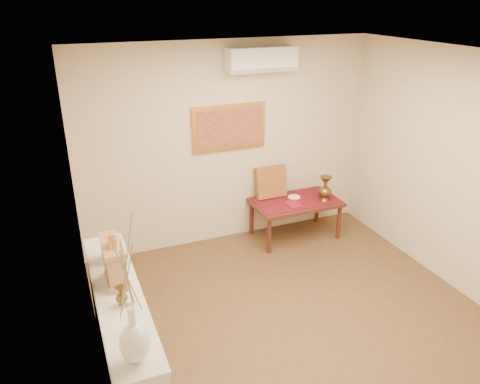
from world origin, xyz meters
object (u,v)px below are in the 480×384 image
low_table (296,205)px  wooden_chest (111,248)px  white_vase (129,294)px  mantel_clock (115,264)px  brass_urn_tall (325,186)px  display_ledge (124,340)px

low_table → wooden_chest: bearing=-152.8°
white_vase → mantel_clock: 1.04m
white_vase → mantel_clock: (0.02, 0.98, -0.35)m
wooden_chest → mantel_clock: bearing=-91.7°
mantel_clock → wooden_chest: size_ratio=1.68×
brass_urn_tall → mantel_clock: mantel_clock is taller
mantel_clock → low_table: mantel_clock is taller
white_vase → mantel_clock: bearing=88.8°
mantel_clock → wooden_chest: mantel_clock is taller
brass_urn_tall → low_table: brass_urn_tall is taller
brass_urn_tall → display_ledge: brass_urn_tall is taller
white_vase → display_ledge: bearing=89.8°
brass_urn_tall → wooden_chest: size_ratio=1.74×
white_vase → display_ledge: white_vase is taller
mantel_clock → wooden_chest: bearing=88.3°
white_vase → low_table: (2.68, 2.71, -1.02)m
mantel_clock → low_table: 3.24m
wooden_chest → low_table: wooden_chest is taller
display_ledge → wooden_chest: wooden_chest is taller
brass_urn_tall → display_ledge: (-3.04, -1.74, -0.28)m
display_ledge → mantel_clock: size_ratio=4.93×
wooden_chest → low_table: bearing=27.2°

